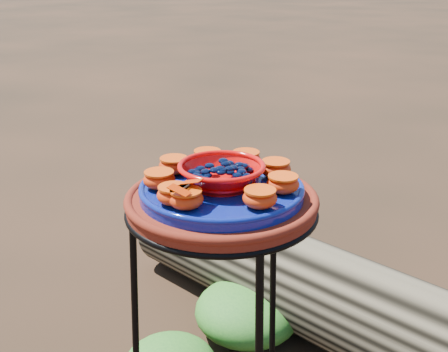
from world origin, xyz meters
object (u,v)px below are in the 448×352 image
Objects in this scene: plant_stand at (222,347)px; cobalt_plate at (222,191)px; red_bowl at (222,175)px; terracotta_saucer at (222,203)px; driftwood_log at (344,303)px.

cobalt_plate is at bearing 0.00° from plant_stand.
plant_stand is at bearing 0.00° from red_bowl.
terracotta_saucer is at bearing 0.00° from red_bowl.
plant_stand is at bearing 0.00° from terracotta_saucer.
red_bowl is (0.00, 0.00, 0.06)m from terracotta_saucer.
terracotta_saucer reaches higher than driftwood_log.
plant_stand is at bearing 0.00° from cobalt_plate.
driftwood_log is at bearing 88.70° from red_bowl.
plant_stand is 0.43m from red_bowl.
plant_stand is at bearing -91.30° from driftwood_log.
cobalt_plate reaches higher than driftwood_log.
red_bowl is (0.00, 0.00, 0.03)m from cobalt_plate.
terracotta_saucer is at bearing 0.00° from plant_stand.
cobalt_plate is 2.00× the size of red_bowl.
red_bowl is at bearing 0.00° from plant_stand.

